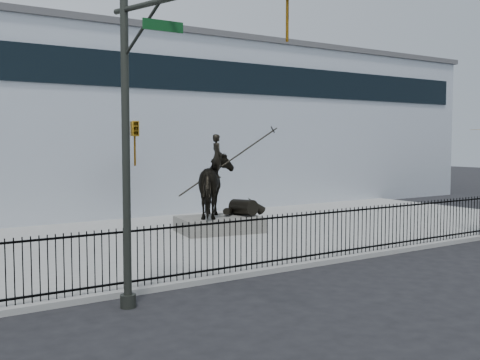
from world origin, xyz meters
TOP-DOWN VIEW (x-y plane):
  - ground at (0.00, 0.00)m, footprint 120.00×120.00m
  - plaza at (0.00, 7.00)m, footprint 30.00×12.00m
  - building at (0.00, 20.00)m, footprint 44.00×14.00m
  - picket_fence at (0.00, 1.25)m, footprint 22.10×0.10m
  - statue_plinth at (-0.28, 7.34)m, footprint 3.48×2.66m
  - equestrian_statue at (-0.22, 7.33)m, footprint 4.02×2.82m
  - traffic_signal_left at (-6.75, -0.62)m, footprint 1.52×4.84m

SIDE VIEW (x-z plane):
  - ground at x=0.00m, z-range 0.00..0.00m
  - plaza at x=0.00m, z-range 0.00..0.15m
  - statue_plinth at x=-0.28m, z-range 0.15..0.74m
  - picket_fence at x=0.00m, z-range 0.15..1.65m
  - equestrian_statue at x=-0.22m, z-range 0.27..3.71m
  - traffic_signal_left at x=-6.75m, z-range 0.53..7.53m
  - building at x=0.00m, z-range 0.00..9.00m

